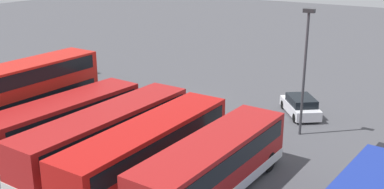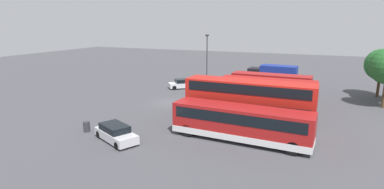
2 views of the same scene
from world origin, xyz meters
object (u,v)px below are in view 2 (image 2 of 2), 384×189
object	(u,v)px
car_hatchback_silver	(183,84)
waste_bin_yellow	(87,127)
bus_single_deck_second	(268,89)
bus_double_decker_fifth	(248,103)
lamp_post_tall	(207,57)
bus_single_deck_sixth	(240,122)
bus_single_deck_fourth	(252,101)
bus_single_deck_third	(260,95)
box_truck_blue	(273,75)
car_small_green	(116,133)
bus_single_deck_near_end	(271,84)

from	to	relation	value
car_hatchback_silver	waste_bin_yellow	size ratio (longest dim) A/B	4.52
bus_single_deck_second	bus_double_decker_fifth	size ratio (longest dim) A/B	0.97
bus_single_deck_second	waste_bin_yellow	world-z (taller)	bus_single_deck_second
bus_single_deck_second	lamp_post_tall	xyz separation A→B (m)	(-4.61, -9.88, 3.11)
car_hatchback_silver	bus_single_deck_sixth	bearing A→B (deg)	37.61
bus_single_deck_second	car_hatchback_silver	bearing A→B (deg)	-104.07
bus_single_deck_fourth	bus_single_deck_sixth	world-z (taller)	same
bus_single_deck_third	bus_single_deck_sixth	size ratio (longest dim) A/B	1.01
lamp_post_tall	waste_bin_yellow	world-z (taller)	lamp_post_tall
car_hatchback_silver	box_truck_blue	bearing A→B (deg)	122.71
bus_single_deck_fourth	car_small_green	world-z (taller)	bus_single_deck_fourth
car_small_green	bus_double_decker_fifth	bearing A→B (deg)	129.17
bus_single_deck_near_end	box_truck_blue	size ratio (longest dim) A/B	1.39
car_small_green	lamp_post_tall	distance (m)	23.33
bus_single_deck_near_end	box_truck_blue	distance (m)	7.48
bus_single_deck_third	box_truck_blue	size ratio (longest dim) A/B	1.57
bus_double_decker_fifth	car_small_green	xyz separation A→B (m)	(7.72, -9.47, -1.75)
bus_single_deck_third	bus_single_deck_sixth	bearing A→B (deg)	2.54
bus_single_deck_near_end	bus_double_decker_fifth	world-z (taller)	bus_double_decker_fifth
bus_double_decker_fifth	car_hatchback_silver	bearing A→B (deg)	-136.43
bus_single_deck_near_end	box_truck_blue	bearing A→B (deg)	-173.72
bus_single_deck_second	bus_single_deck_fourth	bearing A→B (deg)	-3.97
bus_single_deck_second	bus_single_deck_sixth	xyz separation A→B (m)	(14.15, 0.16, 0.00)
box_truck_blue	bus_single_deck_second	bearing A→B (deg)	5.28
bus_single_deck_near_end	bus_single_deck_fourth	distance (m)	10.51
bus_double_decker_fifth	lamp_post_tall	distance (m)	18.32
bus_single_deck_fourth	waste_bin_yellow	distance (m)	16.87
bus_single_deck_near_end	bus_single_deck_fourth	size ratio (longest dim) A/B	1.02
bus_double_decker_fifth	box_truck_blue	size ratio (longest dim) A/B	1.57
bus_single_deck_fourth	bus_single_deck_second	bearing A→B (deg)	176.03
box_truck_blue	car_hatchback_silver	world-z (taller)	box_truck_blue
bus_single_deck_third	lamp_post_tall	distance (m)	12.74
bus_single_deck_sixth	waste_bin_yellow	distance (m)	13.99
bus_double_decker_fifth	bus_single_deck_sixth	distance (m)	3.60
bus_single_deck_second	bus_single_deck_sixth	bearing A→B (deg)	0.66
bus_single_deck_near_end	waste_bin_yellow	size ratio (longest dim) A/B	11.20
bus_single_deck_sixth	car_hatchback_silver	bearing A→B (deg)	-142.39
bus_single_deck_third	bus_double_decker_fifth	bearing A→B (deg)	2.48
bus_single_deck_sixth	bus_single_deck_near_end	bearing A→B (deg)	-178.78
box_truck_blue	car_small_green	xyz separation A→B (m)	(29.60, -8.44, -1.01)
bus_single_deck_near_end	lamp_post_tall	xyz separation A→B (m)	(-0.82, -9.66, 3.11)
box_truck_blue	car_small_green	bearing A→B (deg)	-15.91
bus_single_deck_near_end	car_small_green	distance (m)	24.03
bus_single_deck_fourth	car_hatchback_silver	size ratio (longest dim) A/B	2.43
bus_single_deck_third	lamp_post_tall	bearing A→B (deg)	-129.32
bus_single_deck_second	car_small_green	bearing A→B (deg)	-27.27
bus_single_deck_second	bus_single_deck_near_end	bearing A→B (deg)	-176.70
bus_single_deck_near_end	car_hatchback_silver	size ratio (longest dim) A/B	2.48
bus_single_deck_near_end	bus_single_deck_second	xyz separation A→B (m)	(3.79, 0.22, 0.00)
lamp_post_tall	bus_single_deck_third	bearing A→B (deg)	50.68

